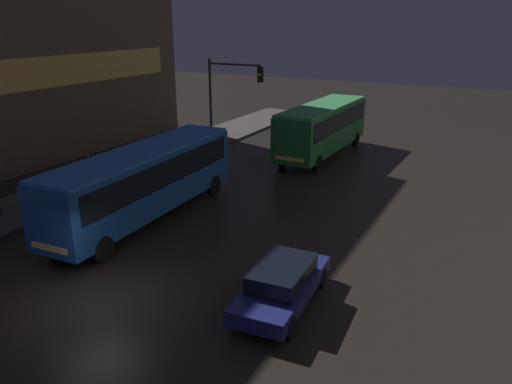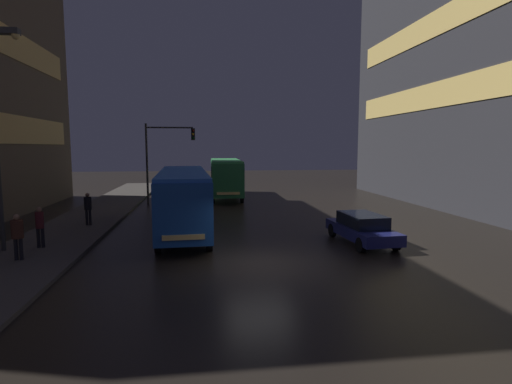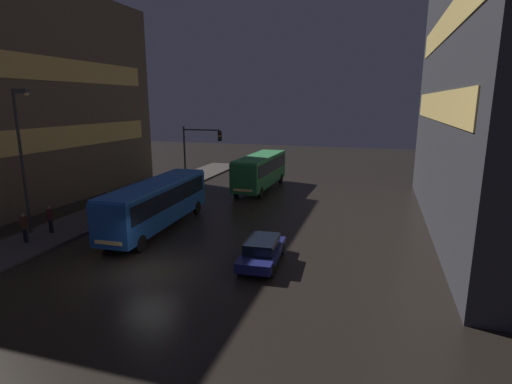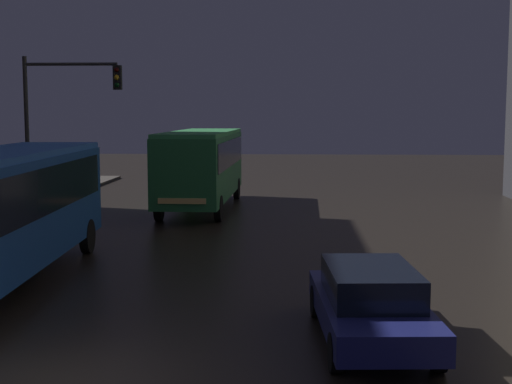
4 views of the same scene
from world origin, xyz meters
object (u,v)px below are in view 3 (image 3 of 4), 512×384
car_taxi (262,251)px  pedestrian_far (24,225)px  pedestrian_near (108,200)px  traffic_light_main (197,148)px  pedestrian_mid (50,217)px  street_lamp_sidewalk (22,142)px  bus_far (260,169)px  bus_near (157,200)px

car_taxi → pedestrian_far: pedestrian_far is taller
pedestrian_near → traffic_light_main: bearing=-54.3°
pedestrian_near → traffic_light_main: 9.66m
car_taxi → traffic_light_main: (-10.15, 13.91, 3.52)m
pedestrian_mid → street_lamp_sidewalk: size_ratio=0.20×
bus_far → car_taxi: bearing=107.8°
pedestrian_far → traffic_light_main: bearing=2.1°
pedestrian_near → traffic_light_main: size_ratio=0.29×
bus_near → traffic_light_main: traffic_light_main is taller
bus_far → pedestrian_mid: bus_far is taller
bus_near → pedestrian_far: 7.82m
bus_near → car_taxi: 9.12m
car_taxi → traffic_light_main: size_ratio=0.74×
bus_near → pedestrian_mid: (-5.89, -3.11, -0.81)m
bus_far → pedestrian_far: bearing=65.6°
pedestrian_far → bus_far: bearing=-8.4°
bus_near → pedestrian_far: bus_near is taller
street_lamp_sidewalk → bus_far: bearing=59.9°
pedestrian_near → pedestrian_mid: size_ratio=1.01×
pedestrian_far → street_lamp_sidewalk: size_ratio=0.20×
bus_far → traffic_light_main: 6.44m
bus_near → pedestrian_mid: 6.71m
car_taxi → pedestrian_near: pedestrian_near is taller
bus_far → car_taxi: 18.31m
pedestrian_near → bus_near: bearing=-141.6°
bus_far → street_lamp_sidewalk: street_lamp_sidewalk is taller
bus_near → street_lamp_sidewalk: bearing=23.4°
pedestrian_near → street_lamp_sidewalk: size_ratio=0.20×
pedestrian_mid → pedestrian_far: size_ratio=1.00×
car_taxi → pedestrian_far: bearing=1.8°
bus_far → car_taxi: size_ratio=2.17×
pedestrian_mid → traffic_light_main: (4.03, 13.44, 3.06)m
street_lamp_sidewalk → car_taxi: bearing=-0.6°
pedestrian_near → traffic_light_main: (3.39, 8.52, 3.01)m
bus_near → pedestrian_near: bus_near is taller
car_taxi → pedestrian_mid: 14.20m
pedestrian_mid → street_lamp_sidewalk: (-1.13, -0.31, 4.78)m
bus_far → street_lamp_sidewalk: size_ratio=1.11×
car_taxi → traffic_light_main: traffic_light_main is taller
pedestrian_near → pedestrian_mid: 4.95m
pedestrian_near → street_lamp_sidewalk: bearing=128.7°
bus_near → pedestrian_far: (-5.98, -4.99, -0.75)m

